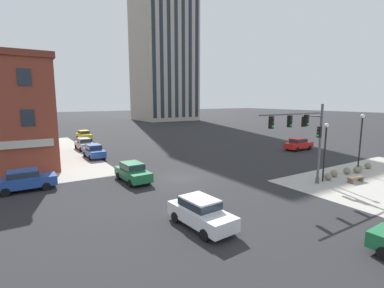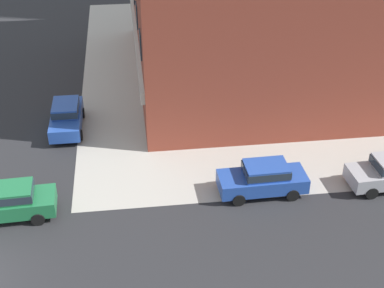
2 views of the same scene
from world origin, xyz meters
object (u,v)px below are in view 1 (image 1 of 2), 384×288
object	(u,v)px
bollard_sphere_curb_a	(328,177)
car_cross_eastbound	(84,135)
car_main_northbound_near	(133,171)
car_main_southbound_far	(298,144)
bollard_sphere_curb_b	(334,173)
street_lamp_mid_sidewalk	(361,137)
bollard_sphere_curb_f	(368,166)
bollard_sphere_curb_d	(357,170)
bench_near_signal	(356,179)
car_main_mid	(94,151)
car_parked_curb	(201,211)
street_lamp_corner_near	(325,145)
bollard_sphere_curb_e	(359,168)
car_main_southbound_near	(84,143)
car_main_northbound_far	(25,179)
bollard_sphere_curb_c	(347,171)
traffic_signal_main	(307,132)

from	to	relation	value
bollard_sphere_curb_a	car_cross_eastbound	world-z (taller)	car_cross_eastbound
car_main_northbound_near	car_main_southbound_far	xyz separation A→B (m)	(25.71, 2.36, 0.00)
bollard_sphere_curb_b	street_lamp_mid_sidewalk	distance (m)	4.64
bollard_sphere_curb_f	car_cross_eastbound	world-z (taller)	car_cross_eastbound
car_main_southbound_far	street_lamp_mid_sidewalk	bearing A→B (deg)	-117.73
bollard_sphere_curb_d	bench_near_signal	distance (m)	3.71
bollard_sphere_curb_f	car_main_mid	bearing A→B (deg)	137.15
street_lamp_mid_sidewalk	car_parked_curb	size ratio (longest dim) A/B	1.28
street_lamp_corner_near	bollard_sphere_curb_e	bearing A→B (deg)	1.57
car_parked_curb	bollard_sphere_curb_f	bearing A→B (deg)	4.94
bollard_sphere_curb_e	car_main_northbound_near	distance (m)	22.27
street_lamp_corner_near	street_lamp_mid_sidewalk	size ratio (longest dim) A/B	0.89
car_main_mid	bollard_sphere_curb_f	bearing A→B (deg)	-42.85
bollard_sphere_curb_b	car_main_northbound_near	size ratio (longest dim) A/B	0.15
car_main_southbound_near	bollard_sphere_curb_d	bearing A→B (deg)	-54.79
bollard_sphere_curb_b	car_main_southbound_near	size ratio (longest dim) A/B	0.15
bollard_sphere_curb_e	car_main_northbound_far	xyz separation A→B (m)	(-28.57, 10.96, 0.59)
bollard_sphere_curb_e	car_main_mid	distance (m)	29.67
car_cross_eastbound	car_parked_curb	world-z (taller)	same
car_main_mid	bollard_sphere_curb_d	bearing A→B (deg)	-46.86
car_parked_curb	car_main_mid	distance (m)	23.02
bollard_sphere_curb_d	bollard_sphere_curb_e	size ratio (longest dim) A/B	1.00
car_main_southbound_near	bollard_sphere_curb_b	bearing A→B (deg)	-59.12
car_parked_curb	car_main_southbound_far	bearing A→B (deg)	26.87
bollard_sphere_curb_c	car_main_northbound_far	world-z (taller)	car_main_northbound_far
bollard_sphere_curb_a	car_main_southbound_near	distance (m)	31.76
bench_near_signal	car_cross_eastbound	distance (m)	42.98
bollard_sphere_curb_e	car_cross_eastbound	world-z (taller)	car_cross_eastbound
car_main_northbound_near	car_main_southbound_near	xyz separation A→B (m)	(-0.11, 19.00, 0.00)
bollard_sphere_curb_a	bollard_sphere_curb_b	xyz separation A→B (m)	(1.51, 0.34, 0.00)
traffic_signal_main	car_main_southbound_near	world-z (taller)	traffic_signal_main
bollard_sphere_curb_b	car_cross_eastbound	distance (m)	41.10
car_cross_eastbound	bench_near_signal	bearing A→B (deg)	-70.70
street_lamp_mid_sidewalk	car_main_northbound_near	world-z (taller)	street_lamp_mid_sidewalk
bollard_sphere_curb_f	car_main_northbound_far	world-z (taller)	car_main_northbound_far
bollard_sphere_curb_b	car_main_southbound_near	world-z (taller)	car_main_southbound_near
bollard_sphere_curb_e	car_main_southbound_near	xyz separation A→B (m)	(-20.55, 27.81, 0.59)
bollard_sphere_curb_b	car_main_southbound_near	xyz separation A→B (m)	(-16.53, 27.63, 0.59)
traffic_signal_main	car_main_southbound_near	distance (m)	30.43
car_main_northbound_near	car_cross_eastbound	distance (m)	29.97
car_main_southbound_near	car_main_mid	bearing A→B (deg)	-92.13
bollard_sphere_curb_b	car_main_southbound_far	bearing A→B (deg)	49.81
bollard_sphere_curb_c	street_lamp_corner_near	world-z (taller)	street_lamp_corner_near
bollard_sphere_curb_a	bollard_sphere_curb_b	size ratio (longest dim) A/B	1.00
bollard_sphere_curb_d	car_cross_eastbound	bearing A→B (deg)	114.25
bollard_sphere_curb_c	car_main_southbound_near	world-z (taller)	car_main_southbound_near
bench_near_signal	street_lamp_corner_near	xyz separation A→B (m)	(-2.22, 1.68, 2.93)
bollard_sphere_curb_c	bollard_sphere_curb_e	distance (m)	2.02
bollard_sphere_curb_e	bollard_sphere_curb_f	size ratio (longest dim) A/B	1.00
street_lamp_mid_sidewalk	car_cross_eastbound	bearing A→B (deg)	114.22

